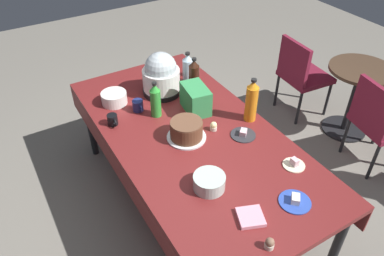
{
  "coord_description": "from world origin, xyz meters",
  "views": [
    {
      "loc": [
        1.76,
        -1.05,
        2.41
      ],
      "look_at": [
        0.0,
        0.0,
        0.8
      ],
      "focal_mm": 34.9,
      "sensor_mm": 36.0,
      "label": 1
    }
  ],
  "objects_px": {
    "ceramic_snack_bowl": "(114,98)",
    "soda_bottle_water": "(188,69)",
    "frosted_layer_cake": "(186,130)",
    "soda_bottle_lime_soda": "(156,101)",
    "dessert_plate_cream": "(294,164)",
    "cupcake_vanilla": "(270,244)",
    "soda_carton": "(196,99)",
    "round_cafe_table": "(356,89)",
    "glass_salad_bowl": "(209,182)",
    "coffee_mug_black": "(113,120)",
    "dessert_plate_cobalt": "(295,201)",
    "dessert_plate_charcoal": "(243,134)",
    "slow_cooker": "(161,75)",
    "soda_bottle_orange_juice": "(251,101)",
    "soda_bottle_cola": "(194,77)",
    "potluck_table": "(192,140)",
    "cupcake_berry": "(185,72)",
    "maroon_chair_right": "(379,120)",
    "coffee_mug_navy": "(138,106)",
    "maroon_chair_left": "(301,73)",
    "cupcake_rose": "(214,126)"
  },
  "relations": [
    {
      "from": "cupcake_berry",
      "to": "soda_bottle_orange_juice",
      "type": "xyz_separation_m",
      "value": [
        0.81,
        0.09,
        0.13
      ]
    },
    {
      "from": "dessert_plate_charcoal",
      "to": "soda_carton",
      "type": "height_order",
      "value": "soda_carton"
    },
    {
      "from": "cupcake_berry",
      "to": "round_cafe_table",
      "type": "height_order",
      "value": "cupcake_berry"
    },
    {
      "from": "cupcake_vanilla",
      "to": "soda_bottle_lime_soda",
      "type": "bearing_deg",
      "value": 179.1
    },
    {
      "from": "ceramic_snack_bowl",
      "to": "round_cafe_table",
      "type": "relative_size",
      "value": 0.28
    },
    {
      "from": "soda_bottle_lime_soda",
      "to": "coffee_mug_black",
      "type": "distance_m",
      "value": 0.34
    },
    {
      "from": "dessert_plate_cream",
      "to": "soda_bottle_water",
      "type": "distance_m",
      "value": 1.23
    },
    {
      "from": "glass_salad_bowl",
      "to": "coffee_mug_black",
      "type": "xyz_separation_m",
      "value": [
        -0.87,
        -0.26,
        -0.0
      ]
    },
    {
      "from": "potluck_table",
      "to": "coffee_mug_black",
      "type": "distance_m",
      "value": 0.59
    },
    {
      "from": "soda_bottle_orange_juice",
      "to": "soda_bottle_cola",
      "type": "distance_m",
      "value": 0.55
    },
    {
      "from": "potluck_table",
      "to": "slow_cooker",
      "type": "height_order",
      "value": "slow_cooker"
    },
    {
      "from": "dessert_plate_charcoal",
      "to": "soda_carton",
      "type": "relative_size",
      "value": 0.68
    },
    {
      "from": "ceramic_snack_bowl",
      "to": "cupcake_rose",
      "type": "relative_size",
      "value": 2.94
    },
    {
      "from": "cupcake_berry",
      "to": "maroon_chair_right",
      "type": "relative_size",
      "value": 0.08
    },
    {
      "from": "glass_salad_bowl",
      "to": "dessert_plate_cream",
      "type": "height_order",
      "value": "glass_salad_bowl"
    },
    {
      "from": "frosted_layer_cake",
      "to": "soda_bottle_water",
      "type": "height_order",
      "value": "soda_bottle_water"
    },
    {
      "from": "soda_carton",
      "to": "soda_bottle_lime_soda",
      "type": "bearing_deg",
      "value": -99.4
    },
    {
      "from": "frosted_layer_cake",
      "to": "dessert_plate_cream",
      "type": "bearing_deg",
      "value": 37.14
    },
    {
      "from": "frosted_layer_cake",
      "to": "round_cafe_table",
      "type": "bearing_deg",
      "value": 92.09
    },
    {
      "from": "slow_cooker",
      "to": "dessert_plate_cobalt",
      "type": "distance_m",
      "value": 1.44
    },
    {
      "from": "glass_salad_bowl",
      "to": "cupcake_vanilla",
      "type": "distance_m",
      "value": 0.51
    },
    {
      "from": "frosted_layer_cake",
      "to": "round_cafe_table",
      "type": "relative_size",
      "value": 0.38
    },
    {
      "from": "frosted_layer_cake",
      "to": "soda_bottle_orange_juice",
      "type": "height_order",
      "value": "soda_bottle_orange_juice"
    },
    {
      "from": "frosted_layer_cake",
      "to": "dessert_plate_cream",
      "type": "distance_m",
      "value": 0.74
    },
    {
      "from": "cupcake_vanilla",
      "to": "round_cafe_table",
      "type": "distance_m",
      "value": 2.27
    },
    {
      "from": "potluck_table",
      "to": "soda_carton",
      "type": "distance_m",
      "value": 0.33
    },
    {
      "from": "dessert_plate_cobalt",
      "to": "cupcake_vanilla",
      "type": "distance_m",
      "value": 0.36
    },
    {
      "from": "cupcake_vanilla",
      "to": "maroon_chair_left",
      "type": "xyz_separation_m",
      "value": [
        -1.55,
        1.77,
        -0.29
      ]
    },
    {
      "from": "cupcake_vanilla",
      "to": "maroon_chair_left",
      "type": "distance_m",
      "value": 2.37
    },
    {
      "from": "coffee_mug_navy",
      "to": "maroon_chair_left",
      "type": "relative_size",
      "value": 0.14
    },
    {
      "from": "soda_bottle_lime_soda",
      "to": "coffee_mug_navy",
      "type": "bearing_deg",
      "value": -143.16
    },
    {
      "from": "cupcake_rose",
      "to": "maroon_chair_right",
      "type": "height_order",
      "value": "maroon_chair_right"
    },
    {
      "from": "glass_salad_bowl",
      "to": "soda_bottle_water",
      "type": "relative_size",
      "value": 0.69
    },
    {
      "from": "soda_bottle_lime_soda",
      "to": "cupcake_berry",
      "type": "bearing_deg",
      "value": 130.05
    },
    {
      "from": "potluck_table",
      "to": "maroon_chair_left",
      "type": "height_order",
      "value": "maroon_chair_left"
    },
    {
      "from": "cupcake_berry",
      "to": "maroon_chair_left",
      "type": "distance_m",
      "value": 1.31
    },
    {
      "from": "dessert_plate_charcoal",
      "to": "coffee_mug_black",
      "type": "bearing_deg",
      "value": -128.37
    },
    {
      "from": "frosted_layer_cake",
      "to": "cupcake_rose",
      "type": "relative_size",
      "value": 4.08
    },
    {
      "from": "cupcake_vanilla",
      "to": "soda_carton",
      "type": "bearing_deg",
      "value": 165.93
    },
    {
      "from": "ceramic_snack_bowl",
      "to": "soda_bottle_water",
      "type": "xyz_separation_m",
      "value": [
        0.03,
        0.65,
        0.08
      ]
    },
    {
      "from": "glass_salad_bowl",
      "to": "maroon_chair_left",
      "type": "bearing_deg",
      "value": 120.05
    },
    {
      "from": "ceramic_snack_bowl",
      "to": "dessert_plate_cobalt",
      "type": "distance_m",
      "value": 1.57
    },
    {
      "from": "dessert_plate_cobalt",
      "to": "soda_bottle_orange_juice",
      "type": "height_order",
      "value": "soda_bottle_orange_juice"
    },
    {
      "from": "ceramic_snack_bowl",
      "to": "soda_bottle_cola",
      "type": "xyz_separation_m",
      "value": [
        0.18,
        0.62,
        0.1
      ]
    },
    {
      "from": "soda_bottle_lime_soda",
      "to": "maroon_chair_right",
      "type": "height_order",
      "value": "soda_bottle_lime_soda"
    },
    {
      "from": "frosted_layer_cake",
      "to": "soda_bottle_lime_soda",
      "type": "bearing_deg",
      "value": -170.41
    },
    {
      "from": "ceramic_snack_bowl",
      "to": "soda_bottle_orange_juice",
      "type": "distance_m",
      "value": 1.06
    },
    {
      "from": "dessert_plate_charcoal",
      "to": "coffee_mug_black",
      "type": "height_order",
      "value": "coffee_mug_black"
    },
    {
      "from": "coffee_mug_black",
      "to": "soda_carton",
      "type": "bearing_deg",
      "value": 76.51
    },
    {
      "from": "slow_cooker",
      "to": "soda_bottle_lime_soda",
      "type": "distance_m",
      "value": 0.32
    }
  ]
}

